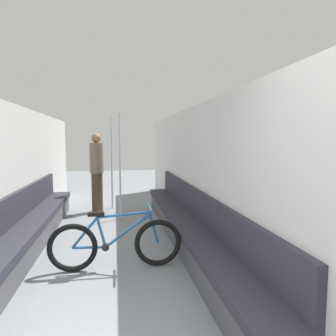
{
  "coord_description": "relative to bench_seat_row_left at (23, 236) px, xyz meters",
  "views": [
    {
      "loc": [
        0.1,
        -1.14,
        1.62
      ],
      "look_at": [
        0.87,
        3.15,
        1.21
      ],
      "focal_mm": 32.0,
      "sensor_mm": 36.0,
      "label": 1
    }
  ],
  "objects": [
    {
      "name": "wall_left",
      "position": [
        -0.24,
        0.19,
        0.8
      ],
      "size": [
        0.1,
        10.0,
        2.17
      ],
      "primitive_type": "cube",
      "color": "silver",
      "rests_on": "ground"
    },
    {
      "name": "bicycle",
      "position": [
        1.28,
        -0.64,
        0.04
      ],
      "size": [
        1.67,
        0.46,
        0.79
      ],
      "rotation": [
        0.0,
        0.0,
        -0.21
      ],
      "color": "black",
      "rests_on": "ground"
    },
    {
      "name": "bench_seat_row_right",
      "position": [
        2.36,
        0.0,
        0.0
      ],
      "size": [
        0.44,
        5.59,
        0.86
      ],
      "color": "#4C4C51",
      "rests_on": "ground"
    },
    {
      "name": "passenger_standing",
      "position": [
        0.88,
        2.5,
        0.63
      ],
      "size": [
        0.3,
        0.3,
        1.77
      ],
      "rotation": [
        0.0,
        0.0,
        2.09
      ],
      "color": "#473828",
      "rests_on": "ground"
    },
    {
      "name": "bench_seat_row_left",
      "position": [
        0.0,
        0.0,
        0.0
      ],
      "size": [
        0.44,
        5.59,
        0.86
      ],
      "color": "#4C4C51",
      "rests_on": "ground"
    },
    {
      "name": "grab_pole_far",
      "position": [
        1.21,
        2.82,
        0.76
      ],
      "size": [
        0.08,
        0.08,
        2.15
      ],
      "color": "gray",
      "rests_on": "ground"
    },
    {
      "name": "grab_pole_near",
      "position": [
        1.38,
        1.76,
        0.76
      ],
      "size": [
        0.08,
        0.08,
        2.15
      ],
      "color": "gray",
      "rests_on": "ground"
    },
    {
      "name": "wall_right",
      "position": [
        2.61,
        0.19,
        0.8
      ],
      "size": [
        0.1,
        10.0,
        2.17
      ],
      "primitive_type": "cube",
      "color": "silver",
      "rests_on": "ground"
    }
  ]
}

